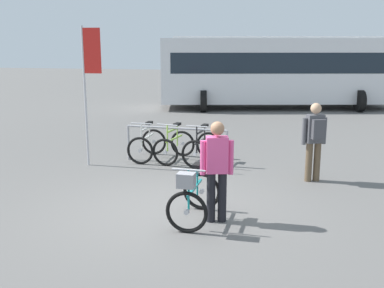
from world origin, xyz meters
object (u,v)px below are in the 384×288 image
pedestrian_with_backpack (315,137)px  bus_distant (277,68)px  racked_bike_lime (174,146)px  person_with_featured_bike (217,167)px  racked_bike_black (202,148)px  featured_bicycle (193,196)px  banner_flag (89,70)px  racked_bike_white (147,145)px

pedestrian_with_backpack → bus_distant: size_ratio=0.16×
racked_bike_lime → person_with_featured_bike: (1.56, -3.62, 0.54)m
racked_bike_black → person_with_featured_bike: person_with_featured_bike is taller
racked_bike_black → pedestrian_with_backpack: pedestrian_with_backpack is taller
racked_bike_lime → pedestrian_with_backpack: (3.21, -1.06, 0.57)m
featured_bicycle → pedestrian_with_backpack: pedestrian_with_backpack is taller
racked_bike_lime → banner_flag: bearing=-156.7°
person_with_featured_bike → racked_bike_lime: bearing=113.3°
featured_bicycle → banner_flag: (-2.97, 2.98, 1.78)m
racked_bike_black → pedestrian_with_backpack: bearing=-21.9°
racked_bike_white → racked_bike_black: same height
racked_bike_lime → banner_flag: banner_flag is taller
person_with_featured_bike → bus_distant: bus_distant is taller
racked_bike_white → racked_bike_lime: 0.70m
racked_bike_white → bus_distant: 10.39m
featured_bicycle → pedestrian_with_backpack: (2.01, 2.68, 0.49)m
racked_bike_lime → bus_distant: (2.26, 9.91, 1.37)m
person_with_featured_bike → banner_flag: 4.58m
racked_bike_black → pedestrian_with_backpack: size_ratio=0.73×
racked_bike_lime → person_with_featured_bike: size_ratio=0.75×
banner_flag → bus_distant: bearing=69.3°
bus_distant → banner_flag: size_ratio=3.22×
featured_bicycle → bus_distant: bearing=85.6°
featured_bicycle → banner_flag: 4.57m
bus_distant → featured_bicycle: bearing=-94.4°
featured_bicycle → pedestrian_with_backpack: bearing=53.1°
pedestrian_with_backpack → banner_flag: size_ratio=0.51×
racked_bike_lime → racked_bike_black: (0.70, -0.05, 0.00)m
pedestrian_with_backpack → banner_flag: (-4.98, 0.30, 1.29)m
bus_distant → pedestrian_with_backpack: bearing=-85.1°
racked_bike_black → featured_bicycle: size_ratio=1.01×
person_with_featured_bike → bus_distant: (0.71, 13.53, 0.83)m
racked_bike_white → racked_bike_black: 1.40m
racked_bike_lime → racked_bike_black: bearing=-4.2°
racked_bike_lime → bus_distant: size_ratio=0.12×
featured_bicycle → bus_distant: 13.75m
person_with_featured_bike → pedestrian_with_backpack: 3.04m
person_with_featured_bike → pedestrian_with_backpack: (1.66, 2.55, 0.03)m
racked_bike_black → banner_flag: bearing=-163.9°
racked_bike_lime → racked_bike_black: same height
racked_bike_white → racked_bike_lime: size_ratio=0.92×
banner_flag → featured_bicycle: bearing=-45.0°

